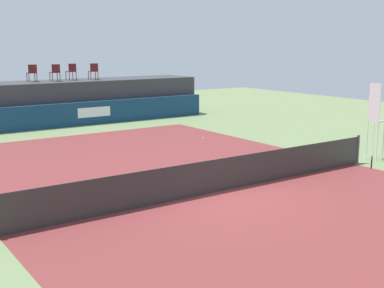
% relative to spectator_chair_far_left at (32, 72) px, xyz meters
% --- Properties ---
extents(ground_plane, '(48.00, 48.00, 0.00)m').
position_rel_spectator_chair_far_left_xyz_m(ground_plane, '(0.17, -12.40, -2.69)').
color(ground_plane, '#6B7F51').
extents(court_inner, '(12.00, 22.00, 0.00)m').
position_rel_spectator_chair_far_left_xyz_m(court_inner, '(0.17, -15.40, -2.69)').
color(court_inner, maroon).
rests_on(court_inner, ground).
extents(sponsor_wall, '(18.00, 0.22, 1.20)m').
position_rel_spectator_chair_far_left_xyz_m(sponsor_wall, '(0.18, -1.90, -2.09)').
color(sponsor_wall, navy).
rests_on(sponsor_wall, ground).
extents(spectator_platform, '(18.00, 2.80, 2.20)m').
position_rel_spectator_chair_far_left_xyz_m(spectator_platform, '(0.17, -0.10, -1.59)').
color(spectator_platform, '#38383D').
rests_on(spectator_platform, ground).
extents(spectator_chair_far_left, '(0.46, 0.46, 0.89)m').
position_rel_spectator_chair_far_left_xyz_m(spectator_chair_far_left, '(0.00, 0.00, 0.00)').
color(spectator_chair_far_left, '#561919').
rests_on(spectator_chair_far_left, spectator_platform).
extents(spectator_chair_left, '(0.45, 0.45, 0.89)m').
position_rel_spectator_chair_far_left_xyz_m(spectator_chair_left, '(1.12, -0.29, 0.00)').
color(spectator_chair_left, '#561919').
rests_on(spectator_chair_left, spectator_platform).
extents(spectator_chair_center, '(0.47, 0.47, 0.89)m').
position_rel_spectator_chair_far_left_xyz_m(spectator_chair_center, '(2.15, 0.06, 0.00)').
color(spectator_chair_center, '#561919').
rests_on(spectator_chair_center, spectator_platform).
extents(spectator_chair_right, '(0.48, 0.48, 0.89)m').
position_rel_spectator_chair_far_left_xyz_m(spectator_chair_right, '(3.26, -0.33, 0.00)').
color(spectator_chair_right, '#561919').
rests_on(spectator_chair_right, spectator_platform).
extents(umpire_chair, '(0.47, 0.47, 2.76)m').
position_rel_spectator_chair_far_left_xyz_m(umpire_chair, '(7.22, -15.41, -1.11)').
color(umpire_chair, white).
rests_on(umpire_chair, ground).
extents(tennis_net, '(12.40, 0.02, 0.95)m').
position_rel_spectator_chair_far_left_xyz_m(tennis_net, '(0.17, -15.40, -2.22)').
color(tennis_net, '#2D2D2D').
rests_on(tennis_net, ground).
extents(net_post_far, '(0.10, 0.10, 1.00)m').
position_rel_spectator_chair_far_left_xyz_m(net_post_far, '(6.37, -15.40, -2.19)').
color(net_post_far, '#4C4C51').
rests_on(net_post_far, ground).
extents(tennis_ball, '(0.07, 0.07, 0.07)m').
position_rel_spectator_chair_far_left_xyz_m(tennis_ball, '(4.63, -8.62, -2.66)').
color(tennis_ball, '#D8EA33').
rests_on(tennis_ball, court_inner).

